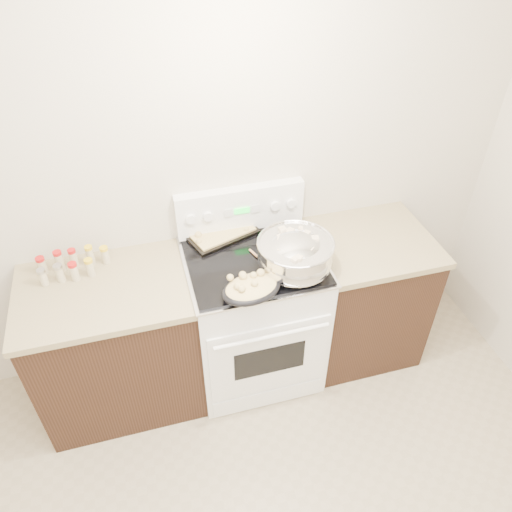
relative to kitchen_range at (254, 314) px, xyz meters
name	(u,v)px	position (x,y,z in m)	size (l,w,h in m)	color
room_shell	(269,409)	(-0.35, -1.42, 1.21)	(4.10, 3.60, 2.75)	beige
counter_left	(118,344)	(-0.83, 0.01, -0.03)	(0.93, 0.67, 0.92)	black
counter_right	(361,294)	(0.73, 0.01, -0.03)	(0.73, 0.67, 0.92)	black
kitchen_range	(254,314)	(0.00, 0.00, 0.00)	(0.78, 0.73, 1.22)	white
mixing_bowl	(295,255)	(0.19, -0.15, 0.55)	(0.49, 0.49, 0.24)	silver
roasting_pan	(251,288)	(-0.09, -0.28, 0.50)	(0.35, 0.28, 0.11)	black
baking_sheet	(219,231)	(-0.13, 0.28, 0.47)	(0.47, 0.40, 0.06)	black
wooden_spoon	(262,269)	(0.02, -0.12, 0.46)	(0.11, 0.25, 0.04)	tan
blue_ladle	(310,272)	(0.25, -0.23, 0.48)	(0.10, 0.26, 0.09)	#7CB3B9
spice_jars	(71,265)	(-0.98, 0.17, 0.49)	(0.38, 0.15, 0.13)	#BFB28C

